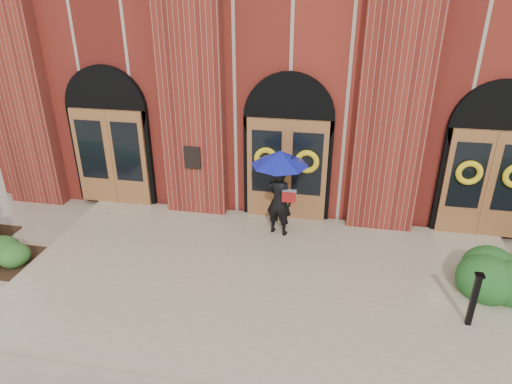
# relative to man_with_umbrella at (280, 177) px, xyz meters

# --- Properties ---
(ground) EXTENTS (90.00, 90.00, 0.00)m
(ground) POSITION_rel_man_with_umbrella_xyz_m (0.06, -1.90, -1.57)
(ground) COLOR gray
(ground) RESTS_ON ground
(landing) EXTENTS (10.00, 5.30, 0.15)m
(landing) POSITION_rel_man_with_umbrella_xyz_m (0.06, -1.75, -1.50)
(landing) COLOR tan
(landing) RESTS_ON ground
(church_building) EXTENTS (16.20, 12.53, 7.00)m
(church_building) POSITION_rel_man_with_umbrella_xyz_m (0.06, 6.89, 1.93)
(church_building) COLOR maroon
(church_building) RESTS_ON ground
(man_with_umbrella) EXTENTS (1.54, 1.54, 2.03)m
(man_with_umbrella) POSITION_rel_man_with_umbrella_xyz_m (0.00, 0.00, 0.00)
(man_with_umbrella) COLOR black
(man_with_umbrella) RESTS_ON landing
(metal_post) EXTENTS (0.14, 0.14, 1.04)m
(metal_post) POSITION_rel_man_with_umbrella_xyz_m (3.66, -2.46, -0.88)
(metal_post) COLOR black
(metal_post) RESTS_ON landing
(hedge_front_left) EXTENTS (1.28, 1.09, 0.45)m
(hedge_front_left) POSITION_rel_man_with_umbrella_xyz_m (-5.38, -2.05, -1.35)
(hedge_front_left) COLOR #28591E
(hedge_front_left) RESTS_ON ground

